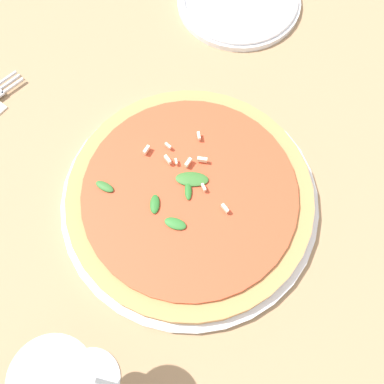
{
  "coord_description": "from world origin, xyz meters",
  "views": [
    {
      "loc": [
        -0.17,
        -0.12,
        0.58
      ],
      "look_at": [
        0.0,
        0.03,
        0.03
      ],
      "focal_mm": 42.0,
      "sensor_mm": 36.0,
      "label": 1
    }
  ],
  "objects": [
    {
      "name": "ground_plane",
      "position": [
        0.0,
        0.0,
        0.0
      ],
      "size": [
        6.0,
        6.0,
        0.0
      ],
      "primitive_type": "plane",
      "color": "#9E7A56"
    },
    {
      "name": "wine_glass",
      "position": [
        -0.25,
        -0.03,
        0.12
      ],
      "size": [
        0.08,
        0.08,
        0.17
      ],
      "color": "white",
      "rests_on": "ground_plane"
    },
    {
      "name": "pizza_arugula_main",
      "position": [
        0.0,
        0.03,
        0.02
      ],
      "size": [
        0.35,
        0.35,
        0.05
      ],
      "color": "white",
      "rests_on": "ground_plane"
    }
  ]
}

